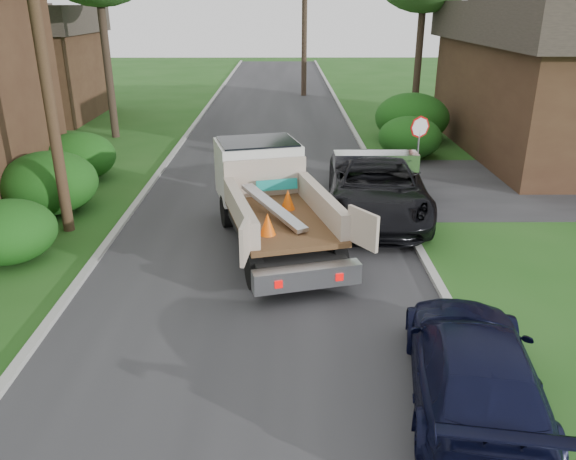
# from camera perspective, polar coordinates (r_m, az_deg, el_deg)

# --- Properties ---
(ground) EXTENTS (120.00, 120.00, 0.00)m
(ground) POSITION_cam_1_polar(r_m,az_deg,el_deg) (11.50, -3.41, -9.28)
(ground) COLOR #1E4D16
(ground) RESTS_ON ground
(road) EXTENTS (8.00, 90.00, 0.02)m
(road) POSITION_cam_1_polar(r_m,az_deg,el_deg) (20.70, -2.09, 5.26)
(road) COLOR #28282B
(road) RESTS_ON ground
(curb_left) EXTENTS (0.20, 90.00, 0.12)m
(curb_left) POSITION_cam_1_polar(r_m,az_deg,el_deg) (21.20, -13.29, 5.24)
(curb_left) COLOR #9E9E99
(curb_left) RESTS_ON ground
(curb_right) EXTENTS (0.20, 90.00, 0.12)m
(curb_right) POSITION_cam_1_polar(r_m,az_deg,el_deg) (20.96, 9.23, 5.37)
(curb_right) COLOR #9E9E99
(curb_right) RESTS_ON ground
(stop_sign) EXTENTS (0.71, 0.32, 2.48)m
(stop_sign) POSITION_cam_1_polar(r_m,az_deg,el_deg) (19.81, 13.17, 9.24)
(stop_sign) COLOR slate
(stop_sign) RESTS_ON ground
(utility_pole) EXTENTS (2.42, 1.25, 10.00)m
(utility_pole) POSITION_cam_1_polar(r_m,az_deg,el_deg) (16.01, -23.92, 17.42)
(utility_pole) COLOR #382619
(utility_pole) RESTS_ON ground
(house_left_far) EXTENTS (7.56, 7.56, 6.00)m
(house_left_far) POSITION_cam_1_polar(r_m,az_deg,el_deg) (34.92, -25.20, 15.24)
(house_left_far) COLOR #3C2418
(house_left_far) RESTS_ON ground
(hedge_left_a) EXTENTS (2.34, 2.34, 1.53)m
(hedge_left_a) POSITION_cam_1_polar(r_m,az_deg,el_deg) (15.41, -26.60, -0.14)
(hedge_left_a) COLOR #154810
(hedge_left_a) RESTS_ON ground
(hedge_left_b) EXTENTS (2.86, 2.86, 1.87)m
(hedge_left_b) POSITION_cam_1_polar(r_m,az_deg,el_deg) (18.49, -23.08, 4.44)
(hedge_left_b) COLOR #154810
(hedge_left_b) RESTS_ON ground
(hedge_left_c) EXTENTS (2.60, 2.60, 1.70)m
(hedge_left_c) POSITION_cam_1_polar(r_m,az_deg,el_deg) (21.76, -20.47, 7.03)
(hedge_left_c) COLOR #154810
(hedge_left_c) RESTS_ON ground
(hedge_right_a) EXTENTS (2.60, 2.60, 1.70)m
(hedge_right_a) POSITION_cam_1_polar(r_m,az_deg,el_deg) (23.95, 12.27, 9.18)
(hedge_right_a) COLOR #154810
(hedge_right_a) RESTS_ON ground
(hedge_right_b) EXTENTS (3.38, 3.38, 2.21)m
(hedge_right_b) POSITION_cam_1_polar(r_m,az_deg,el_deg) (26.92, 12.47, 11.10)
(hedge_right_b) COLOR #154810
(hedge_right_b) RESTS_ON ground
(flatbed_truck) EXTENTS (4.05, 6.72, 2.38)m
(flatbed_truck) POSITION_cam_1_polar(r_m,az_deg,el_deg) (15.22, -2.18, 4.13)
(flatbed_truck) COLOR black
(flatbed_truck) RESTS_ON ground
(black_pickup) EXTENTS (3.62, 6.66, 1.77)m
(black_pickup) POSITION_cam_1_polar(r_m,az_deg,el_deg) (17.04, 8.99, 4.40)
(black_pickup) COLOR black
(black_pickup) RESTS_ON ground
(navy_suv) EXTENTS (2.70, 5.03, 1.38)m
(navy_suv) POSITION_cam_1_polar(r_m,az_deg,el_deg) (9.48, 18.31, -13.03)
(navy_suv) COLOR black
(navy_suv) RESTS_ON ground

